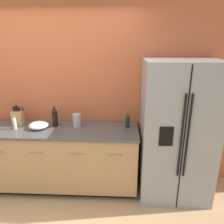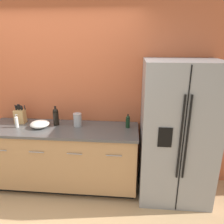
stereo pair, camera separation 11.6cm
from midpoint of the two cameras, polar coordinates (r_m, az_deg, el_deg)
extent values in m
cube|color=#BC5B38|center=(3.34, -13.41, 4.21)|extent=(10.00, 0.05, 2.60)
cube|color=black|center=(3.56, -10.77, -17.11)|extent=(2.05, 0.54, 0.09)
cube|color=tan|center=(3.28, -11.44, -11.12)|extent=(2.09, 0.62, 0.81)
cube|color=#4C4C4C|center=(3.09, -11.99, -4.42)|extent=(2.11, 0.64, 0.03)
cylinder|color=#99999E|center=(3.00, -18.11, -9.96)|extent=(0.20, 0.01, 0.01)
cylinder|color=#99999E|center=(2.84, -8.61, -10.79)|extent=(0.20, 0.01, 0.01)
cylinder|color=#99999E|center=(2.77, 1.71, -11.36)|extent=(0.20, 0.01, 0.01)
cube|color=gray|center=(3.00, 17.66, -5.24)|extent=(0.93, 0.70, 1.87)
cube|color=black|center=(2.69, 19.20, -8.28)|extent=(0.01, 0.01, 1.83)
cylinder|color=black|center=(2.63, 18.74, -6.60)|extent=(0.02, 0.02, 1.03)
cylinder|color=black|center=(2.64, 20.22, -6.60)|extent=(0.02, 0.02, 1.03)
cube|color=black|center=(2.60, 14.95, -6.47)|extent=(0.16, 0.01, 0.24)
cube|color=tan|center=(3.40, -21.97, -1.10)|extent=(0.14, 0.11, 0.20)
cylinder|color=black|center=(3.40, -22.71, 1.10)|extent=(0.02, 0.03, 0.06)
cylinder|color=black|center=(3.37, -22.98, 1.08)|extent=(0.02, 0.03, 0.08)
cylinder|color=black|center=(3.38, -22.13, 1.25)|extent=(0.02, 0.04, 0.08)
cylinder|color=black|center=(3.35, -22.40, 1.17)|extent=(0.02, 0.04, 0.10)
cylinder|color=black|center=(3.36, -21.51, 1.06)|extent=(0.01, 0.03, 0.06)
cylinder|color=black|center=(3.33, -21.78, 1.02)|extent=(0.02, 0.03, 0.08)
cylinder|color=black|center=(3.34, -20.91, 1.08)|extent=(0.02, 0.03, 0.07)
cylinder|color=black|center=(3.17, -13.40, -1.66)|extent=(0.08, 0.08, 0.20)
sphere|color=black|center=(3.13, -13.55, 0.26)|extent=(0.08, 0.08, 0.08)
cylinder|color=black|center=(3.13, -13.58, 0.60)|extent=(0.03, 0.03, 0.07)
cylinder|color=black|center=(3.12, -13.63, 1.33)|extent=(0.03, 0.03, 0.02)
cylinder|color=white|center=(3.26, -22.72, -2.48)|extent=(0.05, 0.05, 0.15)
cylinder|color=#B2B2B5|center=(3.23, -22.92, -0.94)|extent=(0.02, 0.02, 0.04)
cylinder|color=#B2B2B5|center=(3.22, -22.74, -0.66)|extent=(0.03, 0.01, 0.01)
cylinder|color=black|center=(3.02, 5.25, -2.88)|extent=(0.06, 0.06, 0.13)
sphere|color=black|center=(2.99, 5.29, -1.50)|extent=(0.06, 0.06, 0.06)
cylinder|color=black|center=(2.99, 5.30, -1.27)|extent=(0.02, 0.02, 0.05)
cylinder|color=black|center=(2.98, 5.31, -0.75)|extent=(0.02, 0.02, 0.01)
cylinder|color=#A3A3A5|center=(3.09, -7.93, -2.10)|extent=(0.11, 0.11, 0.17)
cylinder|color=#A3A3A5|center=(3.06, -8.01, -0.51)|extent=(0.12, 0.12, 0.01)
sphere|color=#A3A3A5|center=(3.06, -8.02, -0.29)|extent=(0.02, 0.02, 0.02)
ellipsoid|color=white|center=(3.17, -17.35, -3.03)|extent=(0.26, 0.26, 0.09)
camera|label=1|loc=(0.06, -88.84, 0.39)|focal=35.00mm
camera|label=2|loc=(0.06, 91.16, -0.39)|focal=35.00mm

